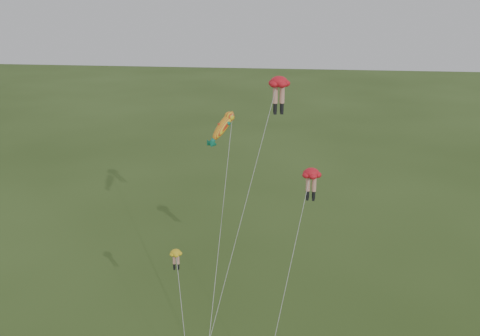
# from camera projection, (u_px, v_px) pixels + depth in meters

# --- Properties ---
(legs_kite_red_high) EXTENTS (5.68, 9.53, 19.67)m
(legs_kite_red_high) POSITION_uv_depth(u_px,v_px,m) (278.00, 88.00, 38.79)
(legs_kite_red_high) COLOR red
(legs_kite_red_high) RESTS_ON ground
(legs_kite_red_mid) EXTENTS (3.63, 8.81, 13.41)m
(legs_kite_red_mid) POSITION_uv_depth(u_px,v_px,m) (311.00, 178.00, 38.53)
(legs_kite_red_mid) COLOR red
(legs_kite_red_mid) RESTS_ON ground
(legs_kite_yellow) EXTENTS (2.38, 5.23, 8.18)m
(legs_kite_yellow) POSITION_uv_depth(u_px,v_px,m) (176.00, 260.00, 37.70)
(legs_kite_yellow) COLOR yellow
(legs_kite_yellow) RESTS_ON ground
(fish_kite) EXTENTS (2.52, 13.19, 16.37)m
(fish_kite) POSITION_uv_depth(u_px,v_px,m) (223.00, 127.00, 43.61)
(fish_kite) COLOR yellow
(fish_kite) RESTS_ON ground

